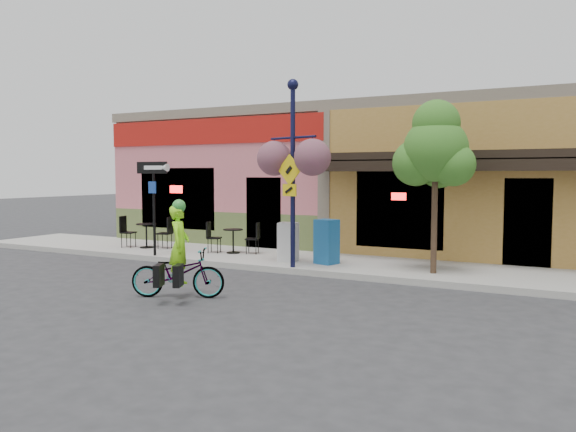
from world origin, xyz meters
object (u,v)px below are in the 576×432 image
Objects in this scene: one_way_sign at (154,209)px; cyclist_rider at (180,258)px; building at (399,178)px; lamp_post at (293,174)px; newspaper_box_grey at (288,242)px; newspaper_box_blue at (327,242)px; street_tree at (435,186)px; bicycle at (178,273)px.

cyclist_rider is at bearing -47.29° from one_way_sign.
building is 6.88m from lamp_post.
newspaper_box_grey is (-0.53, 0.79, -1.75)m from lamp_post.
building reaches higher than newspaper_box_grey.
newspaper_box_blue is at bearing -90.87° from building.
street_tree is (7.50, 0.74, 0.68)m from one_way_sign.
cyclist_rider is at bearing -85.81° from lamp_post.
bicycle is 1.82× the size of newspaper_box_grey.
lamp_post reaches higher than cyclist_rider.
lamp_post is (-0.60, -6.85, 0.15)m from building.
lamp_post is at bearing -166.97° from street_tree.
newspaper_box_blue is at bearing 6.60° from one_way_sign.
building is 9.98× the size of bicycle.
one_way_sign is 7.57m from street_tree.
one_way_sign reaches higher than newspaper_box_blue.
building is at bearing 113.13° from street_tree.
building is 10.45m from cyclist_rider.
bicycle is 4.20m from newspaper_box_grey.
street_tree reaches higher than newspaper_box_blue.
lamp_post is 1.74× the size of one_way_sign.
one_way_sign is 2.58× the size of newspaper_box_grey.
cyclist_rider is 0.35× the size of lamp_post.
lamp_post is 4.04× the size of newspaper_box_blue.
bicycle is 5.00m from one_way_sign.
newspaper_box_blue is (-0.09, -5.98, -1.54)m from building.
cyclist_rider is 4.45m from newspaper_box_blue.
bicycle is 5.98m from street_tree.
cyclist_rider is at bearing -133.41° from street_tree.
cyclist_rider is 3.84m from lamp_post.
lamp_post is 4.49× the size of newspaper_box_grey.
building is at bearing 70.04° from newspaper_box_grey.
lamp_post is (0.72, 3.41, 1.62)m from cyclist_rider.
newspaper_box_blue reaches higher than bicycle.
street_tree reaches higher than bicycle.
newspaper_box_grey is (-1.04, -0.08, -0.06)m from newspaper_box_blue.
lamp_post reaches higher than building.
one_way_sign is 2.32× the size of newspaper_box_blue.
bicycle is 1.17× the size of cyclist_rider.
bicycle is at bearing -97.60° from building.
building is 6.37m from newspaper_box_grey.
newspaper_box_blue is (1.28, 4.28, 0.23)m from bicycle.
street_tree is at bearing -66.94° from cyclist_rider.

